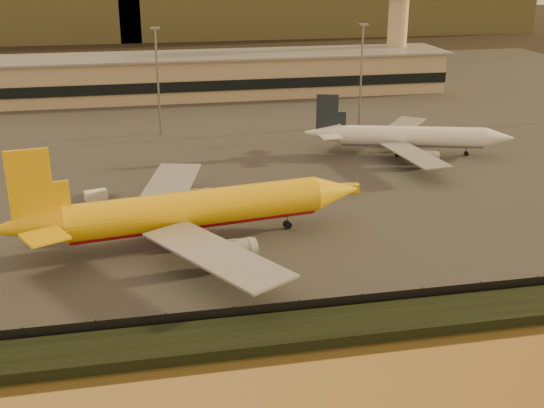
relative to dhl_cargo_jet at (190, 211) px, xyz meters
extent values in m
plane|color=black|center=(8.80, -12.64, -5.23)|extent=(900.00, 900.00, 0.00)
cube|color=black|center=(8.80, -29.64, -4.53)|extent=(320.00, 7.00, 1.40)
cube|color=#2D2D2D|center=(8.80, 82.36, -5.13)|extent=(320.00, 220.00, 0.20)
cube|color=black|center=(8.80, -25.64, -3.93)|extent=(300.00, 0.05, 2.20)
cube|color=tan|center=(8.80, 112.36, 0.97)|extent=(160.00, 22.00, 12.00)
cube|color=black|center=(8.80, 101.16, -0.03)|extent=(160.00, 0.60, 3.00)
cube|color=gray|center=(8.80, 112.36, 7.27)|extent=(164.00, 24.00, 0.60)
cylinder|color=tan|center=(78.80, 118.36, 9.97)|extent=(6.40, 6.40, 30.00)
cylinder|color=slate|center=(-1.20, 67.36, 7.47)|extent=(0.50, 0.50, 25.00)
cube|color=slate|center=(-1.20, 67.36, 20.17)|extent=(2.20, 2.20, 0.40)
cylinder|color=slate|center=(48.80, 65.36, 7.47)|extent=(0.50, 0.50, 25.00)
cube|color=slate|center=(48.80, 65.36, 20.17)|extent=(2.20, 2.20, 0.40)
cylinder|color=#EDB20C|center=(1.02, 0.15, 0.30)|extent=(39.30, 11.12, 5.62)
cylinder|color=#B00A10|center=(1.02, 0.15, -0.68)|extent=(38.05, 9.74, 4.38)
cone|color=#EDB20C|center=(24.01, 3.47, 0.30)|extent=(8.29, 6.64, 5.62)
cone|color=#EDB20C|center=(-23.04, -3.33, 0.73)|extent=(10.43, 6.95, 5.62)
cube|color=#EDB20C|center=(-21.97, -3.17, 6.91)|extent=(5.95, 1.29, 9.83)
cube|color=#EDB20C|center=(-21.71, 2.54, 1.15)|extent=(6.23, 6.18, 0.34)
cube|color=#EDB20C|center=(-20.10, -8.58, 1.15)|extent=(7.20, 7.17, 0.34)
cube|color=gray|center=(-2.19, 14.80, -0.68)|extent=(13.14, 25.41, 0.34)
cylinder|color=gray|center=(1.00, 11.58, -2.22)|extent=(6.86, 3.99, 3.09)
cube|color=gray|center=(2.09, -14.82, -0.68)|extent=(18.77, 24.81, 0.34)
cylinder|color=gray|center=(4.24, -10.82, -2.22)|extent=(6.86, 3.99, 3.09)
cylinder|color=black|center=(15.72, 2.27, -4.41)|extent=(1.36, 1.15, 1.24)
cylinder|color=slate|center=(15.72, 2.27, -3.77)|extent=(0.22, 0.22, 2.53)
cylinder|color=black|center=(-2.63, -2.93, -4.41)|extent=(1.36, 1.15, 1.24)
cylinder|color=slate|center=(-2.63, -2.93, -3.77)|extent=(0.22, 0.22, 2.53)
cylinder|color=black|center=(-3.35, 2.07, -4.41)|extent=(1.36, 1.15, 1.24)
cylinder|color=slate|center=(-3.35, 2.07, -3.77)|extent=(0.22, 0.22, 2.53)
cylinder|color=white|center=(51.83, 38.37, -0.91)|extent=(31.19, 12.80, 4.33)
cylinder|color=gray|center=(51.83, 38.37, -1.67)|extent=(30.09, 11.65, 3.38)
cone|color=white|center=(69.74, 33.22, -0.91)|extent=(7.03, 5.84, 4.33)
cone|color=white|center=(33.09, 43.77, -0.59)|extent=(8.70, 6.32, 4.33)
cube|color=black|center=(33.92, 43.53, 4.18)|extent=(4.68, 1.65, 7.59)
cube|color=white|center=(35.96, 47.46, -0.26)|extent=(5.90, 5.84, 0.26)
cube|color=white|center=(33.56, 39.13, -0.26)|extent=(4.47, 4.26, 0.26)
cube|color=gray|center=(54.30, 50.07, -1.67)|extent=(16.80, 19.10, 0.26)
cylinder|color=gray|center=(55.57, 46.66, -2.87)|extent=(5.66, 3.73, 2.38)
cube|color=gray|center=(47.70, 27.16, -1.67)|extent=(8.05, 20.03, 0.26)
cylinder|color=gray|center=(50.59, 29.37, -2.87)|extent=(5.66, 3.73, 2.38)
cylinder|color=black|center=(63.29, 35.07, -4.56)|extent=(1.13, 0.99, 0.95)
cylinder|color=slate|center=(63.29, 35.07, -4.06)|extent=(0.23, 0.23, 1.95)
cylinder|color=black|center=(48.17, 37.40, -4.56)|extent=(1.13, 0.99, 0.95)
cylinder|color=slate|center=(48.17, 37.40, -4.06)|extent=(0.23, 0.23, 1.95)
cylinder|color=black|center=(49.25, 41.15, -4.56)|extent=(1.13, 0.99, 0.95)
cylinder|color=slate|center=(49.25, 41.15, -4.06)|extent=(0.23, 0.23, 1.95)
cube|color=#EDB20C|center=(30.85, 17.00, -4.24)|extent=(3.72, 2.03, 1.59)
cube|color=white|center=(-15.02, 22.33, -4.16)|extent=(4.25, 2.86, 1.75)
camera|label=1|loc=(-7.12, -96.75, 36.97)|focal=45.00mm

